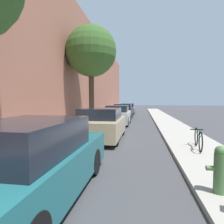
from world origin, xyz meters
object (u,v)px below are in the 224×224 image
Objects in this scene: parked_car_champagne at (101,124)px; parked_car_silver at (118,115)px; bicycle at (198,139)px; parked_car_teal at (33,163)px; fire_hydrant at (220,169)px; parked_car_grey at (128,109)px; street_tree_far at (91,52)px; parked_car_black at (123,111)px.

parked_car_silver is at bearing 89.23° from parked_car_champagne.
parked_car_silver is 2.42× the size of bicycle.
fire_hydrant is (3.27, 0.58, -0.12)m from parked_car_teal.
parked_car_teal is 1.08× the size of parked_car_silver.
parked_car_champagne is at bearing 164.01° from bicycle.
parked_car_grey is 13.43m from street_tree_far.
parked_car_teal is at bearing -89.84° from parked_car_black.
street_tree_far reaches higher than parked_car_teal.
parked_car_champagne is at bearing 123.34° from fire_hydrant.
parked_car_black is (-0.15, 5.34, 0.01)m from parked_car_silver.
parked_car_champagne reaches higher than bicycle.
street_tree_far reaches higher than parked_car_grey.
parked_car_champagne reaches higher than parked_car_silver.
street_tree_far is at bearing -101.38° from parked_car_black.
parked_car_grey is at bearing 83.55° from street_tree_far.
parked_car_black reaches higher than parked_car_champagne.
parked_car_grey is 18.41m from bicycle.
parked_car_teal is 4.96× the size of fire_hydrant.
fire_hydrant is at bearing -72.99° from parked_car_silver.
parked_car_silver is at bearing 124.78° from bicycle.
parked_car_champagne is at bearing -68.40° from street_tree_far.
parked_car_black is at bearing 114.27° from bicycle.
parked_car_teal is 0.65× the size of street_tree_far.
parked_car_teal reaches higher than bicycle.
fire_hydrant is at bearing -78.07° from parked_car_black.
parked_car_silver reaches higher than bicycle.
street_tree_far is at bearing 141.47° from bicycle.
parked_car_teal is 16.26m from parked_car_black.
parked_car_champagne reaches higher than fire_hydrant.
street_tree_far is (-1.56, -1.66, 4.27)m from parked_car_silver.
fire_hydrant is (3.16, -10.33, -0.12)m from parked_car_silver.
street_tree_far is 10.80m from fire_hydrant.
parked_car_champagne is at bearing -90.77° from parked_car_silver.
parked_car_black is 0.91× the size of parked_car_grey.
parked_car_silver is 0.97× the size of parked_car_black.
parked_car_champagne reaches higher than parked_car_grey.
parked_car_black reaches higher than parked_car_silver.
bicycle is at bearing -78.00° from parked_car_grey.
parked_car_champagne is 10.76m from parked_car_black.
parked_car_teal is at bearing -127.32° from bicycle.
parked_car_black is at bearing 101.93° from fire_hydrant.
street_tree_far is (-1.41, -7.01, 4.26)m from parked_car_black.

